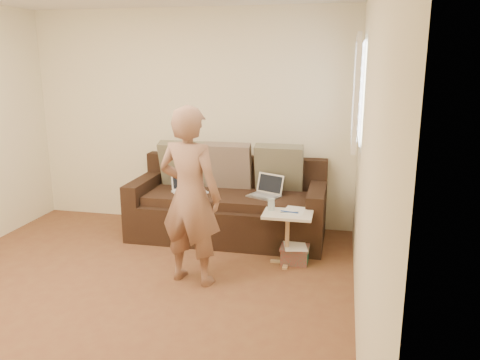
{
  "coord_description": "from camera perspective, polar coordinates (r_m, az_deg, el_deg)",
  "views": [
    {
      "loc": [
        1.84,
        -3.37,
        2.0
      ],
      "look_at": [
        0.8,
        1.4,
        0.78
      ],
      "focal_mm": 36.0,
      "sensor_mm": 36.0,
      "label": 1
    }
  ],
  "objects": [
    {
      "name": "floor",
      "position": [
        4.33,
        -14.89,
        -14.01
      ],
      "size": [
        4.5,
        4.5,
        0.0
      ],
      "primitive_type": "plane",
      "color": "brown",
      "rests_on": "ground"
    },
    {
      "name": "wall_back",
      "position": [
        5.95,
        -5.85,
        7.22
      ],
      "size": [
        4.0,
        0.0,
        4.0
      ],
      "primitive_type": "plane",
      "rotation": [
        1.57,
        0.0,
        0.0
      ],
      "color": "beige",
      "rests_on": "ground"
    },
    {
      "name": "wall_right",
      "position": [
        3.44,
        14.73,
        1.83
      ],
      "size": [
        0.0,
        4.5,
        4.5
      ],
      "primitive_type": "plane",
      "rotation": [
        1.57,
        0.0,
        -1.57
      ],
      "color": "beige",
      "rests_on": "ground"
    },
    {
      "name": "window_blinds",
      "position": [
        4.88,
        13.79,
        10.12
      ],
      "size": [
        0.12,
        0.88,
        1.08
      ],
      "primitive_type": null,
      "color": "white",
      "rests_on": "wall_right"
    },
    {
      "name": "sofa",
      "position": [
        5.52,
        -1.44,
        -2.53
      ],
      "size": [
        2.2,
        0.95,
        0.85
      ],
      "primitive_type": null,
      "color": "black",
      "rests_on": "ground"
    },
    {
      "name": "pillow_left",
      "position": [
        5.8,
        -6.73,
        1.9
      ],
      "size": [
        0.55,
        0.29,
        0.57
      ],
      "primitive_type": null,
      "rotation": [
        0.28,
        0.0,
        0.0
      ],
      "color": "#645D49",
      "rests_on": "sofa"
    },
    {
      "name": "pillow_mid",
      "position": [
        5.65,
        -1.44,
        1.67
      ],
      "size": [
        0.55,
        0.27,
        0.57
      ],
      "primitive_type": null,
      "rotation": [
        0.24,
        0.0,
        0.0
      ],
      "color": "brown",
      "rests_on": "sofa"
    },
    {
      "name": "pillow_right",
      "position": [
        5.57,
        4.64,
        1.45
      ],
      "size": [
        0.55,
        0.28,
        0.57
      ],
      "primitive_type": null,
      "rotation": [
        0.26,
        0.0,
        0.0
      ],
      "color": "#645D49",
      "rests_on": "sofa"
    },
    {
      "name": "laptop_silver",
      "position": [
        5.36,
        2.85,
        -2.01
      ],
      "size": [
        0.41,
        0.36,
        0.22
      ],
      "primitive_type": null,
      "rotation": [
        0.0,
        0.0,
        -0.44
      ],
      "color": "#B7BABC",
      "rests_on": "sofa"
    },
    {
      "name": "laptop_white",
      "position": [
        5.55,
        -5.96,
        -1.49
      ],
      "size": [
        0.45,
        0.44,
        0.26
      ],
      "primitive_type": null,
      "rotation": [
        0.0,
        0.0,
        0.7
      ],
      "color": "white",
      "rests_on": "sofa"
    },
    {
      "name": "person",
      "position": [
        4.32,
        -5.95,
        -1.91
      ],
      "size": [
        0.66,
        0.51,
        1.64
      ],
      "primitive_type": "imported",
      "rotation": [
        0.0,
        0.0,
        2.96
      ],
      "color": "brown",
      "rests_on": "ground"
    },
    {
      "name": "side_table",
      "position": [
        4.87,
        5.6,
        -6.91
      ],
      "size": [
        0.48,
        0.34,
        0.53
      ],
      "primitive_type": null,
      "color": "silver",
      "rests_on": "ground"
    },
    {
      "name": "drinking_glass",
      "position": [
        4.84,
        3.73,
        -2.9
      ],
      "size": [
        0.07,
        0.07,
        0.12
      ],
      "primitive_type": null,
      "color": "silver",
      "rests_on": "side_table"
    },
    {
      "name": "scissors",
      "position": [
        4.78,
        5.89,
        -3.8
      ],
      "size": [
        0.18,
        0.1,
        0.02
      ],
      "primitive_type": null,
      "rotation": [
        0.0,
        0.0,
        0.0
      ],
      "color": "silver",
      "rests_on": "side_table"
    },
    {
      "name": "paper_on_table",
      "position": [
        4.85,
        6.46,
        -3.64
      ],
      "size": [
        0.25,
        0.33,
        0.0
      ],
      "primitive_type": null,
      "rotation": [
        0.0,
        0.0,
        -0.14
      ],
      "color": "white",
      "rests_on": "side_table"
    },
    {
      "name": "striped_box",
      "position": [
        4.97,
        6.53,
        -8.66
      ],
      "size": [
        0.29,
        0.29,
        0.18
      ],
      "primitive_type": null,
      "color": "red",
      "rests_on": "ground"
    }
  ]
}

